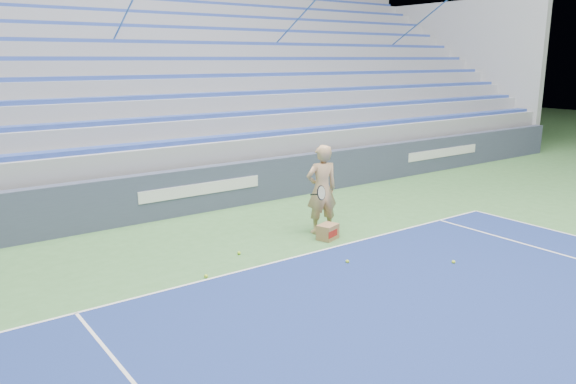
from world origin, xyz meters
name	(u,v)px	position (x,y,z in m)	size (l,w,h in m)	color
sponsor_barrier	(199,190)	(0.00, 15.88, 0.55)	(30.00, 0.32, 1.10)	#3B425A
bleachers	(112,101)	(0.00, 21.60, 2.36)	(31.00, 9.15, 7.30)	#94969C
tennis_player	(322,189)	(1.31, 12.80, 0.96)	(1.00, 0.92, 1.91)	tan
ball_box	(328,232)	(1.14, 12.38, 0.16)	(0.50, 0.44, 0.32)	#9A724A
tennis_ball_0	(347,261)	(0.52, 11.08, 0.03)	(0.07, 0.07, 0.07)	#C0EA2F
tennis_ball_1	(206,276)	(-1.91, 11.98, 0.03)	(0.07, 0.07, 0.07)	#C0EA2F
tennis_ball_2	(453,262)	(2.07, 9.91, 0.03)	(0.07, 0.07, 0.07)	#C0EA2F
tennis_ball_3	(239,253)	(-0.84, 12.66, 0.03)	(0.07, 0.07, 0.07)	#C0EA2F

